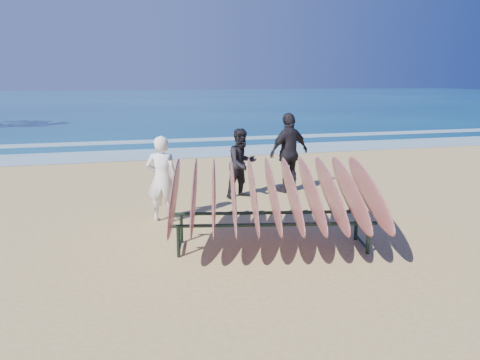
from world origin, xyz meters
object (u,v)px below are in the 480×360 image
at_px(person_dark_a, 242,163).
at_px(surfboard_rack, 272,194).
at_px(person_white, 162,179).
at_px(person_dark_b, 289,153).

bearing_deg(person_dark_a, surfboard_rack, -117.14).
bearing_deg(surfboard_rack, person_white, 140.71).
bearing_deg(person_dark_a, person_white, -165.23).
distance_m(surfboard_rack, person_dark_b, 3.92).
height_order(person_white, person_dark_b, person_dark_b).
relative_size(surfboard_rack, person_white, 2.20).
relative_size(surfboard_rack, person_dark_b, 1.91).
bearing_deg(person_dark_a, person_dark_b, -8.66).
distance_m(person_white, person_dark_b, 3.57).
bearing_deg(person_white, person_dark_a, -127.70).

